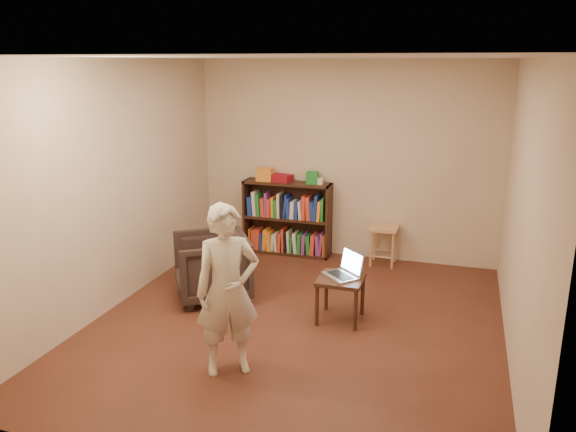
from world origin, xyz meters
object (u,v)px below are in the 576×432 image
(stool, at_px, (384,234))
(side_table, at_px, (341,285))
(bookshelf, at_px, (287,222))
(armchair, at_px, (212,267))
(laptop, at_px, (345,270))
(person, at_px, (228,290))

(stool, height_order, side_table, stool)
(bookshelf, relative_size, armchair, 1.51)
(side_table, height_order, laptop, laptop)
(stool, distance_m, person, 3.16)
(bookshelf, distance_m, stool, 1.33)
(stool, bearing_deg, side_table, -95.69)
(armchair, distance_m, person, 1.63)
(stool, bearing_deg, laptop, -95.06)
(armchair, distance_m, side_table, 1.50)
(side_table, relative_size, person, 0.31)
(bookshelf, height_order, laptop, bookshelf)
(laptop, bearing_deg, side_table, -69.00)
(bookshelf, height_order, stool, bookshelf)
(bookshelf, bearing_deg, side_table, -58.03)
(armchair, bearing_deg, stool, 101.61)
(bookshelf, height_order, side_table, bookshelf)
(bookshelf, relative_size, laptop, 2.65)
(stool, height_order, armchair, armchair)
(side_table, distance_m, person, 1.46)
(armchair, xyz_separation_m, laptop, (1.52, -0.07, 0.16))
(bookshelf, xyz_separation_m, stool, (1.33, -0.06, -0.03))
(person, bearing_deg, stool, 41.06)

